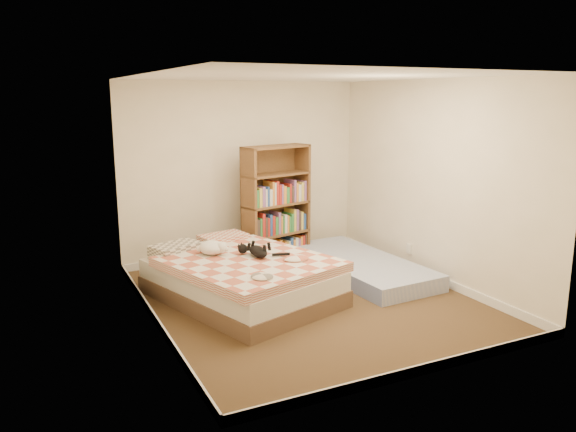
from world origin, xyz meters
name	(u,v)px	position (x,y,z in m)	size (l,w,h in m)	color
room	(309,197)	(0.00, 0.00, 1.20)	(3.51, 4.01, 2.51)	#422B1C
bed	(240,277)	(-0.68, 0.40, 0.26)	(2.04, 2.45, 0.56)	brown
bookshelf	(276,221)	(0.31, 1.56, 0.59)	(1.06, 0.56, 1.64)	#50331B
floor_mattress	(358,266)	(1.06, 0.58, 0.10)	(1.01, 2.25, 0.20)	#7A8DCC
black_cat	(257,251)	(-0.50, 0.32, 0.57)	(0.36, 0.61, 0.14)	black
white_dog	(213,247)	(-0.93, 0.60, 0.59)	(0.33, 0.34, 0.16)	white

